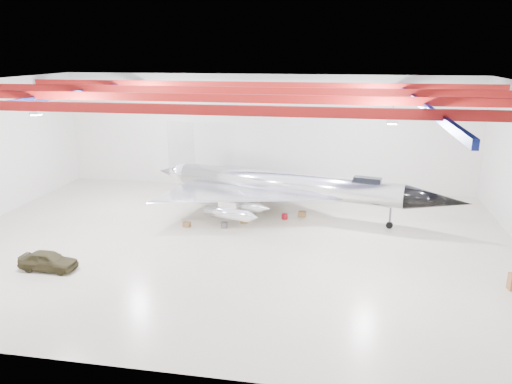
# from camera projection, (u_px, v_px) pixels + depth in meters

# --- Properties ---
(floor) EXTENTS (40.00, 40.00, 0.00)m
(floor) POSITION_uv_depth(u_px,v_px,m) (230.00, 242.00, 35.44)
(floor) COLOR beige
(floor) RESTS_ON ground
(wall_back) EXTENTS (40.00, 0.00, 40.00)m
(wall_back) POSITION_uv_depth(u_px,v_px,m) (265.00, 132.00, 48.13)
(wall_back) COLOR silver
(wall_back) RESTS_ON floor
(ceiling) EXTENTS (40.00, 40.00, 0.00)m
(ceiling) POSITION_uv_depth(u_px,v_px,m) (228.00, 85.00, 32.42)
(ceiling) COLOR #0A0F38
(ceiling) RESTS_ON wall_back
(ceiling_structure) EXTENTS (39.50, 29.50, 1.08)m
(ceiling_structure) POSITION_uv_depth(u_px,v_px,m) (228.00, 95.00, 32.61)
(ceiling_structure) COLOR maroon
(ceiling_structure) RESTS_ON ceiling
(jet_aircraft) EXTENTS (26.03, 17.98, 7.18)m
(jet_aircraft) POSITION_uv_depth(u_px,v_px,m) (285.00, 187.00, 40.76)
(jet_aircraft) COLOR silver
(jet_aircraft) RESTS_ON floor
(jeep) EXTENTS (3.64, 1.50, 1.23)m
(jeep) POSITION_uv_depth(u_px,v_px,m) (48.00, 261.00, 30.85)
(jeep) COLOR #37311B
(jeep) RESTS_ON floor
(crate_ply) EXTENTS (0.59, 0.49, 0.38)m
(crate_ply) POSITION_uv_depth(u_px,v_px,m) (187.00, 224.00, 38.49)
(crate_ply) COLOR olive
(crate_ply) RESTS_ON floor
(toolbox_red) EXTENTS (0.52, 0.46, 0.30)m
(toolbox_red) POSITION_uv_depth(u_px,v_px,m) (227.00, 202.00, 44.21)
(toolbox_red) COLOR #A8101D
(toolbox_red) RESTS_ON floor
(engine_drum) EXTENTS (0.60, 0.60, 0.46)m
(engine_drum) POSITION_uv_depth(u_px,v_px,m) (224.00, 225.00, 38.25)
(engine_drum) COLOR #59595B
(engine_drum) RESTS_ON floor
(parts_bin) EXTENTS (0.64, 0.52, 0.43)m
(parts_bin) POSITION_uv_depth(u_px,v_px,m) (302.00, 214.00, 40.89)
(parts_bin) COLOR olive
(parts_bin) RESTS_ON floor
(tool_chest) EXTENTS (0.53, 0.53, 0.43)m
(tool_chest) POSITION_uv_depth(u_px,v_px,m) (285.00, 216.00, 40.26)
(tool_chest) COLOR #A8101D
(tool_chest) RESTS_ON floor
(oil_barrel) EXTENTS (0.61, 0.52, 0.38)m
(oil_barrel) POSITION_uv_depth(u_px,v_px,m) (244.00, 221.00, 39.28)
(oil_barrel) COLOR olive
(oil_barrel) RESTS_ON floor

